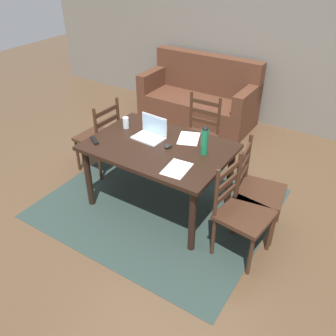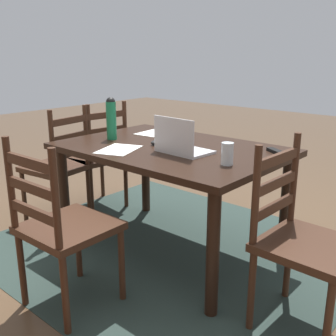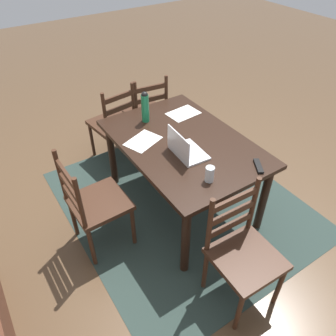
{
  "view_description": "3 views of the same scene",
  "coord_description": "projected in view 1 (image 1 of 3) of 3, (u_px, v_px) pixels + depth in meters",
  "views": [
    {
      "loc": [
        1.77,
        -2.6,
        2.54
      ],
      "look_at": [
        0.11,
        0.01,
        0.51
      ],
      "focal_mm": 38.04,
      "sensor_mm": 36.0,
      "label": 1
    },
    {
      "loc": [
        -1.69,
        1.97,
        1.35
      ],
      "look_at": [
        0.11,
        -0.1,
        0.56
      ],
      "focal_mm": 43.33,
      "sensor_mm": 36.0,
      "label": 2
    },
    {
      "loc": [
        -1.88,
        1.38,
        2.36
      ],
      "look_at": [
        0.07,
        0.11,
        0.44
      ],
      "focal_mm": 35.06,
      "sensor_mm": 36.0,
      "label": 3
    }
  ],
  "objects": [
    {
      "name": "area_rug",
      "position": [
        160.0,
        203.0,
        4.03
      ],
      "size": [
        2.37,
        2.08,
        0.01
      ],
      "primitive_type": "cube",
      "color": "#283833",
      "rests_on": "ground"
    },
    {
      "name": "couch",
      "position": [
        200.0,
        98.0,
        5.68
      ],
      "size": [
        1.8,
        0.8,
        1.0
      ],
      "color": "#512D1E",
      "rests_on": "ground"
    },
    {
      "name": "paper_stack_left",
      "position": [
        189.0,
        138.0,
        3.74
      ],
      "size": [
        0.3,
        0.35,
        0.0
      ],
      "primitive_type": "cube",
      "rotation": [
        0.0,
        0.0,
        0.36
      ],
      "color": "white",
      "rests_on": "dining_table"
    },
    {
      "name": "chair_right_far",
      "position": [
        256.0,
        191.0,
        3.45
      ],
      "size": [
        0.5,
        0.5,
        0.95
      ],
      "color": "#3D2316",
      "rests_on": "ground"
    },
    {
      "name": "water_bottle",
      "position": [
        205.0,
        140.0,
        3.4
      ],
      "size": [
        0.07,
        0.07,
        0.3
      ],
      "color": "#197247",
      "rests_on": "dining_table"
    },
    {
      "name": "laptop",
      "position": [
        151.0,
        132.0,
        3.74
      ],
      "size": [
        0.33,
        0.24,
        0.23
      ],
      "color": "silver",
      "rests_on": "dining_table"
    },
    {
      "name": "tv_remote",
      "position": [
        94.0,
        140.0,
        3.69
      ],
      "size": [
        0.17,
        0.13,
        0.02
      ],
      "primitive_type": "cube",
      "rotation": [
        0.0,
        0.0,
        1.02
      ],
      "color": "black",
      "rests_on": "dining_table"
    },
    {
      "name": "dining_table",
      "position": [
        159.0,
        153.0,
        3.67
      ],
      "size": [
        1.44,
        0.99,
        0.75
      ],
      "color": "black",
      "rests_on": "ground"
    },
    {
      "name": "chair_far_head",
      "position": [
        198.0,
        136.0,
        4.38
      ],
      "size": [
        0.45,
        0.45,
        0.95
      ],
      "color": "#3D2316",
      "rests_on": "ground"
    },
    {
      "name": "chair_right_near",
      "position": [
        241.0,
        212.0,
        3.18
      ],
      "size": [
        0.49,
        0.49,
        0.95
      ],
      "color": "#3D2316",
      "rests_on": "ground"
    },
    {
      "name": "chair_left_far",
      "position": [
        100.0,
        137.0,
        4.37
      ],
      "size": [
        0.45,
        0.45,
        0.95
      ],
      "color": "#3D2316",
      "rests_on": "ground"
    },
    {
      "name": "computer_mouse",
      "position": [
        168.0,
        146.0,
        3.58
      ],
      "size": [
        0.06,
        0.1,
        0.03
      ],
      "primitive_type": "ellipsoid",
      "rotation": [
        0.0,
        0.0,
        -0.04
      ],
      "color": "black",
      "rests_on": "dining_table"
    },
    {
      "name": "drinking_glass",
      "position": [
        126.0,
        123.0,
        3.91
      ],
      "size": [
        0.07,
        0.07,
        0.12
      ],
      "primitive_type": "cylinder",
      "color": "silver",
      "rests_on": "dining_table"
    },
    {
      "name": "ground_plane",
      "position": [
        160.0,
        203.0,
        4.03
      ],
      "size": [
        14.0,
        14.0,
        0.0
      ],
      "primitive_type": "plane",
      "color": "brown"
    },
    {
      "name": "paper_stack_right",
      "position": [
        177.0,
        169.0,
        3.25
      ],
      "size": [
        0.23,
        0.31,
        0.0
      ],
      "primitive_type": "cube",
      "rotation": [
        0.0,
        0.0,
        0.09
      ],
      "color": "white",
      "rests_on": "dining_table"
    },
    {
      "name": "wall_back",
      "position": [
        260.0,
        33.0,
        5.17
      ],
      "size": [
        8.0,
        0.12,
        2.7
      ],
      "primitive_type": "cube",
      "color": "slate",
      "rests_on": "ground"
    }
  ]
}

